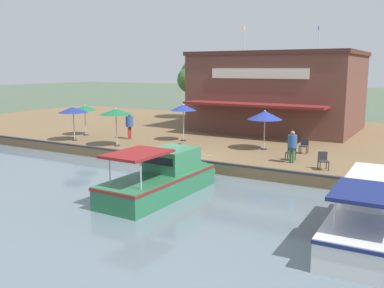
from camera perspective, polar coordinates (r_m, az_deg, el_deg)
name	(u,v)px	position (r m, az deg, el deg)	size (l,w,h in m)	color
ground_plane	(171,169)	(23.01, -2.86, -3.40)	(220.00, 220.00, 0.00)	#4C5B47
quay_deck	(250,136)	(32.56, 7.73, 1.05)	(22.00, 56.00, 0.60)	brown
quay_edge_fender	(172,157)	(22.95, -2.74, -1.77)	(0.20, 50.40, 0.10)	#2D2D33
waterfront_restaurant	(278,91)	(34.40, 11.41, 6.93)	(10.58, 12.06, 8.04)	brown
patio_umbrella_by_entrance	(85,108)	(31.50, -14.13, 4.68)	(1.71, 1.71, 2.19)	#B7B7B7
patio_umbrella_mid_patio_left	(265,115)	(25.41, 9.70, 3.80)	(2.05, 2.05, 2.34)	#B7B7B7
patio_umbrella_near_quay_edge	(73,110)	(29.30, -15.56, 4.41)	(1.94, 1.94, 2.29)	#B7B7B7
patio_umbrella_back_row	(116,112)	(26.63, -10.11, 4.25)	(1.98, 1.98, 2.36)	#B7B7B7
patio_umbrella_mid_patio_right	(183,108)	(28.12, -1.16, 4.86)	(1.72, 1.72, 2.45)	#B7B7B7
cafe_chair_far_corner_seat	(291,151)	(22.94, 13.06, -0.94)	(0.45, 0.45, 0.85)	#2D2D33
cafe_chair_facing_river	(323,160)	(21.22, 17.08, -2.02)	(0.60, 0.60, 0.85)	#2D2D33
cafe_chair_under_first_umbrella	(304,145)	(24.97, 14.72, -0.13)	(0.45, 0.45, 0.85)	#2D2D33
person_mid_patio	(292,143)	(22.18, 13.23, 0.14)	(0.47, 0.47, 1.66)	#337547
person_at_quay_edge	(129,122)	(29.29, -8.35, 2.86)	(0.51, 0.51, 1.79)	#B23338
motorboat_outer_channel	(168,177)	(18.47, -3.26, -4.37)	(6.89, 2.27, 2.09)	#287047
motorboat_mid_row	(378,212)	(15.15, 23.56, -8.29)	(7.30, 2.67, 1.98)	white
mooring_post	(180,151)	(22.90, -1.64, -0.87)	(0.22, 0.22, 0.81)	#473323
tree_downstream_bank	(197,77)	(40.88, 0.69, 8.93)	(3.78, 3.60, 5.85)	brown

